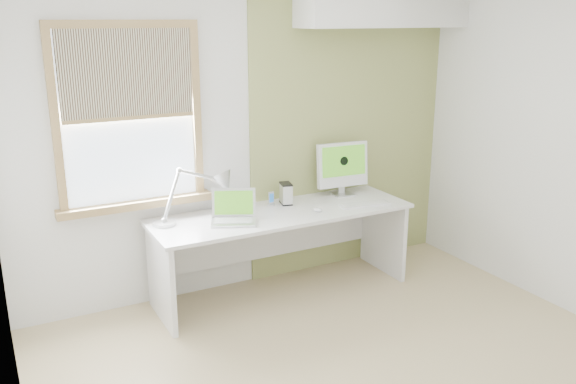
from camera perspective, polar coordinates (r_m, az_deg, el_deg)
room at (r=3.63m, az=7.79°, el=0.47°), size 4.04×3.54×2.64m
accent_wall at (r=5.58m, az=5.80°, el=6.05°), size 2.00×0.02×2.60m
soffit at (r=5.47m, az=8.99°, el=17.32°), size 1.60×0.40×0.42m
window at (r=4.72m, az=-14.77°, el=6.77°), size 1.20×0.14×1.42m
desk at (r=5.10m, az=-0.88°, el=-3.76°), size 2.20×0.70×0.73m
desk_lamp at (r=4.86m, az=-7.09°, el=0.35°), size 0.78×0.31×0.43m
laptop at (r=4.76m, az=-5.16°, el=-2.04°), size 0.43×0.40×0.24m
phone_dock at (r=5.13m, az=-1.60°, el=-0.94°), size 0.08×0.08×0.12m
external_drive at (r=5.17m, az=-0.20°, el=-0.15°), size 0.12×0.16×0.18m
imac at (r=5.42m, az=5.18°, el=2.49°), size 0.49×0.17×0.48m
keyboard at (r=5.19m, az=7.27°, el=-1.16°), size 0.45×0.19×0.02m
mouse at (r=4.99m, az=2.82°, el=-1.67°), size 0.06×0.10×0.03m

